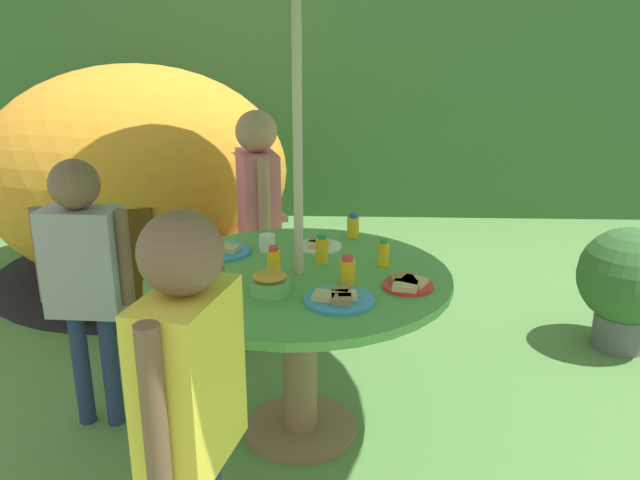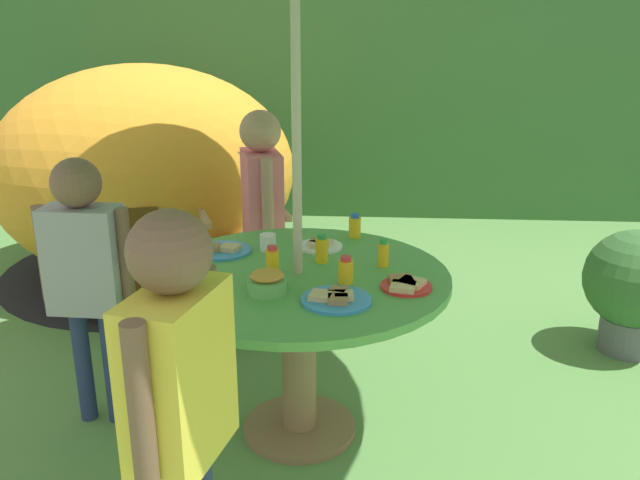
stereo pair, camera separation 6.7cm
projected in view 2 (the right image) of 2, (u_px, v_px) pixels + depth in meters
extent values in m
cube|color=#548442|center=(300.00, 432.00, 2.80)|extent=(10.00, 10.00, 0.02)
cube|color=#33602D|center=(337.00, 100.00, 5.94)|extent=(9.00, 0.70, 2.00)
cylinder|color=brown|center=(300.00, 427.00, 2.79)|extent=(0.48, 0.48, 0.03)
cylinder|color=brown|center=(299.00, 358.00, 2.69)|extent=(0.14, 0.14, 0.69)
cylinder|color=#519E47|center=(298.00, 277.00, 2.58)|extent=(1.20, 1.20, 0.03)
cylinder|color=#B7AD8C|center=(297.00, 153.00, 2.42)|extent=(0.04, 0.04, 2.39)
cylinder|color=tan|center=(212.00, 303.00, 3.56)|extent=(0.04, 0.04, 0.41)
cylinder|color=tan|center=(289.00, 294.00, 3.68)|extent=(0.04, 0.04, 0.41)
cylinder|color=tan|center=(201.00, 275.00, 3.97)|extent=(0.04, 0.04, 0.41)
cylinder|color=tan|center=(271.00, 267.00, 4.09)|extent=(0.04, 0.04, 0.41)
cube|color=tan|center=(242.00, 248.00, 3.76)|extent=(0.62, 0.62, 0.04)
cube|color=tan|center=(234.00, 193.00, 3.87)|extent=(0.46, 0.20, 0.50)
cube|color=tan|center=(202.00, 214.00, 3.63)|extent=(0.21, 0.47, 0.03)
cube|color=tan|center=(278.00, 208.00, 3.75)|extent=(0.21, 0.47, 0.03)
ellipsoid|color=orange|center=(146.00, 171.00, 4.43)|extent=(2.16, 2.07, 1.41)
cylinder|color=black|center=(154.00, 268.00, 4.65)|extent=(2.21, 2.21, 0.01)
cube|color=#4B310D|center=(111.00, 263.00, 3.64)|extent=(0.56, 0.08, 0.64)
cylinder|color=#595960|center=(626.00, 334.00, 3.46)|extent=(0.27, 0.27, 0.19)
sphere|color=#33602D|center=(635.00, 279.00, 3.36)|extent=(0.51, 0.51, 0.51)
cylinder|color=brown|center=(263.00, 284.00, 3.62)|extent=(0.08, 0.08, 0.56)
cylinder|color=brown|center=(267.00, 294.00, 3.50)|extent=(0.08, 0.08, 0.56)
cube|color=#EA727F|center=(262.00, 197.00, 3.40)|extent=(0.27, 0.36, 0.47)
cylinder|color=tan|center=(257.00, 185.00, 3.56)|extent=(0.06, 0.06, 0.43)
cylinder|color=tan|center=(268.00, 201.00, 3.22)|extent=(0.06, 0.06, 0.43)
sphere|color=tan|center=(260.00, 131.00, 3.29)|extent=(0.21, 0.21, 0.21)
cylinder|color=navy|center=(83.00, 365.00, 2.81)|extent=(0.07, 0.07, 0.52)
cylinder|color=navy|center=(112.00, 366.00, 2.79)|extent=(0.07, 0.07, 0.52)
cube|color=#99999E|center=(85.00, 260.00, 2.65)|extent=(0.31, 0.18, 0.44)
cylinder|color=brown|center=(44.00, 253.00, 2.66)|extent=(0.06, 0.06, 0.40)
cylinder|color=brown|center=(125.00, 256.00, 2.63)|extent=(0.06, 0.06, 0.40)
sphere|color=brown|center=(76.00, 183.00, 2.55)|extent=(0.20, 0.20, 0.20)
cube|color=yellow|center=(179.00, 377.00, 1.67)|extent=(0.24, 0.35, 0.47)
cylinder|color=brown|center=(140.00, 406.00, 1.50)|extent=(0.06, 0.06, 0.42)
cylinder|color=brown|center=(209.00, 338.00, 1.83)|extent=(0.06, 0.06, 0.42)
sphere|color=brown|center=(169.00, 252.00, 1.57)|extent=(0.21, 0.21, 0.21)
cylinder|color=#66B259|center=(267.00, 286.00, 2.37)|extent=(0.15, 0.15, 0.05)
ellipsoid|color=gold|center=(267.00, 275.00, 2.36)|extent=(0.12, 0.12, 0.04)
cylinder|color=white|center=(320.00, 246.00, 2.86)|extent=(0.20, 0.20, 0.01)
cube|color=tan|center=(323.00, 243.00, 2.86)|extent=(0.09, 0.09, 0.02)
cube|color=#9E7547|center=(318.00, 242.00, 2.87)|extent=(0.08, 0.08, 0.02)
cube|color=tan|center=(315.00, 244.00, 2.84)|extent=(0.08, 0.08, 0.02)
cylinder|color=#338CD8|center=(222.00, 251.00, 2.81)|extent=(0.25, 0.25, 0.01)
cube|color=tan|center=(230.00, 248.00, 2.79)|extent=(0.09, 0.09, 0.02)
cube|color=#9E7547|center=(211.00, 248.00, 2.79)|extent=(0.09, 0.09, 0.02)
cylinder|color=#338CD8|center=(336.00, 300.00, 2.30)|extent=(0.25, 0.25, 0.01)
cube|color=tan|center=(344.00, 295.00, 2.30)|extent=(0.07, 0.07, 0.02)
cube|color=#9E7547|center=(338.00, 291.00, 2.34)|extent=(0.07, 0.07, 0.02)
cube|color=tan|center=(321.00, 296.00, 2.30)|extent=(0.09, 0.09, 0.02)
cube|color=#9E7547|center=(338.00, 299.00, 2.27)|extent=(0.07, 0.07, 0.02)
cylinder|color=red|center=(406.00, 287.00, 2.42)|extent=(0.19, 0.19, 0.01)
cube|color=tan|center=(411.00, 283.00, 2.41)|extent=(0.12, 0.12, 0.02)
cube|color=#9E7547|center=(401.00, 280.00, 2.44)|extent=(0.10, 0.10, 0.02)
cube|color=tan|center=(403.00, 287.00, 2.38)|extent=(0.10, 0.10, 0.02)
cylinder|color=yellow|center=(346.00, 272.00, 2.46)|extent=(0.06, 0.06, 0.09)
cylinder|color=red|center=(346.00, 259.00, 2.44)|extent=(0.04, 0.04, 0.02)
cylinder|color=yellow|center=(272.00, 263.00, 2.52)|extent=(0.05, 0.05, 0.11)
cylinder|color=red|center=(272.00, 248.00, 2.50)|extent=(0.04, 0.04, 0.02)
cylinder|color=yellow|center=(383.00, 255.00, 2.63)|extent=(0.05, 0.05, 0.09)
cylinder|color=green|center=(384.00, 242.00, 2.61)|extent=(0.03, 0.03, 0.02)
cylinder|color=yellow|center=(179.00, 274.00, 2.44)|extent=(0.05, 0.05, 0.09)
cylinder|color=red|center=(178.00, 260.00, 2.42)|extent=(0.04, 0.04, 0.02)
cylinder|color=yellow|center=(322.00, 250.00, 2.68)|extent=(0.05, 0.05, 0.10)
cylinder|color=green|center=(322.00, 236.00, 2.66)|extent=(0.04, 0.04, 0.02)
cylinder|color=yellow|center=(355.00, 227.00, 3.00)|extent=(0.06, 0.06, 0.09)
cylinder|color=blue|center=(355.00, 216.00, 2.98)|extent=(0.04, 0.04, 0.02)
cylinder|color=white|center=(268.00, 242.00, 2.82)|extent=(0.07, 0.07, 0.07)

